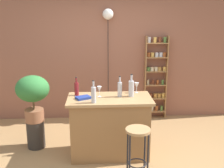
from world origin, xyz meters
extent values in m
plane|color=#A37A4C|center=(0.00, 0.00, 0.00)|extent=(12.00, 12.00, 0.00)
cube|color=#8C5642|center=(0.00, 1.95, 1.40)|extent=(6.40, 0.10, 2.80)
cube|color=olive|center=(0.00, 0.30, 0.45)|extent=(1.17, 0.61, 0.89)
cube|color=#A87F51|center=(0.00, 0.30, 0.91)|extent=(1.27, 0.66, 0.04)
cylinder|color=black|center=(0.22, -0.52, 0.35)|extent=(0.02, 0.02, 0.69)
cylinder|color=black|center=(0.45, -0.52, 0.35)|extent=(0.02, 0.02, 0.69)
cylinder|color=black|center=(0.22, -0.28, 0.35)|extent=(0.02, 0.02, 0.69)
cylinder|color=black|center=(0.45, -0.28, 0.35)|extent=(0.02, 0.02, 0.69)
torus|color=black|center=(0.33, -0.40, 0.23)|extent=(0.25, 0.25, 0.02)
cylinder|color=#A87F51|center=(0.33, -0.40, 0.71)|extent=(0.33, 0.33, 0.03)
cube|color=#9E7042|center=(0.80, 1.81, 0.86)|extent=(0.02, 0.14, 1.73)
cube|color=#9E7042|center=(1.25, 1.81, 0.86)|extent=(0.02, 0.14, 1.73)
cube|color=#9E7042|center=(1.02, 1.81, 0.14)|extent=(0.42, 0.14, 0.02)
cylinder|color=brown|center=(0.86, 1.82, 0.21)|extent=(0.06, 0.06, 0.11)
cylinder|color=beige|center=(0.98, 1.80, 0.21)|extent=(0.06, 0.06, 0.11)
cylinder|color=#994C23|center=(1.07, 1.80, 0.21)|extent=(0.06, 0.06, 0.11)
cylinder|color=#4C7033|center=(1.18, 1.81, 0.21)|extent=(0.06, 0.06, 0.11)
cube|color=#9E7042|center=(1.02, 1.81, 0.43)|extent=(0.42, 0.14, 0.02)
cylinder|color=brown|center=(0.86, 1.81, 0.49)|extent=(0.07, 0.07, 0.09)
cylinder|color=brown|center=(0.93, 1.81, 0.49)|extent=(0.07, 0.07, 0.09)
cylinder|color=#AD7A38|center=(1.03, 1.81, 0.49)|extent=(0.07, 0.07, 0.09)
cylinder|color=#AD7A38|center=(1.11, 1.81, 0.49)|extent=(0.07, 0.07, 0.09)
cylinder|color=gold|center=(1.20, 1.82, 0.49)|extent=(0.07, 0.07, 0.09)
cube|color=#9E7042|center=(1.02, 1.81, 0.72)|extent=(0.42, 0.14, 0.02)
cylinder|color=beige|center=(0.87, 1.82, 0.78)|extent=(0.05, 0.05, 0.10)
cylinder|color=brown|center=(0.98, 1.82, 0.78)|extent=(0.05, 0.05, 0.10)
cylinder|color=#994C23|center=(1.07, 1.81, 0.78)|extent=(0.05, 0.05, 0.10)
cylinder|color=#4C7033|center=(1.17, 1.81, 0.78)|extent=(0.05, 0.05, 0.10)
cube|color=#9E7042|center=(1.02, 1.81, 1.01)|extent=(0.42, 0.14, 0.02)
cylinder|color=#4C7033|center=(0.86, 1.81, 1.06)|extent=(0.07, 0.07, 0.08)
cylinder|color=beige|center=(0.94, 1.80, 1.06)|extent=(0.07, 0.07, 0.08)
cylinder|color=beige|center=(1.03, 1.81, 1.06)|extent=(0.07, 0.07, 0.08)
cylinder|color=#AD7A38|center=(1.10, 1.81, 1.06)|extent=(0.07, 0.07, 0.08)
cylinder|color=gold|center=(1.20, 1.82, 1.06)|extent=(0.07, 0.07, 0.08)
cube|color=#9E7042|center=(1.02, 1.81, 1.30)|extent=(0.42, 0.14, 0.02)
cylinder|color=#994C23|center=(0.86, 1.82, 1.35)|extent=(0.07, 0.07, 0.09)
cylinder|color=gold|center=(0.94, 1.80, 1.35)|extent=(0.07, 0.07, 0.09)
cylinder|color=silver|center=(1.03, 1.81, 1.35)|extent=(0.07, 0.07, 0.09)
cylinder|color=silver|center=(1.11, 1.81, 1.35)|extent=(0.07, 0.07, 0.09)
cylinder|color=#994C23|center=(1.18, 1.81, 1.35)|extent=(0.07, 0.07, 0.09)
cube|color=#9E7042|center=(1.02, 1.81, 1.59)|extent=(0.42, 0.14, 0.02)
cylinder|color=silver|center=(0.86, 1.81, 1.65)|extent=(0.06, 0.06, 0.11)
cylinder|color=gold|center=(0.98, 1.80, 1.65)|extent=(0.06, 0.06, 0.11)
cylinder|color=brown|center=(1.08, 1.81, 1.65)|extent=(0.06, 0.06, 0.11)
cylinder|color=#4C7033|center=(1.18, 1.80, 1.65)|extent=(0.06, 0.06, 0.11)
cylinder|color=#2D2823|center=(-1.21, 0.60, 0.23)|extent=(0.29, 0.29, 0.46)
cylinder|color=#935B3D|center=(-1.21, 0.60, 0.56)|extent=(0.30, 0.30, 0.20)
cylinder|color=brown|center=(-1.21, 0.60, 0.75)|extent=(0.03, 0.03, 0.16)
ellipsoid|color=#2D7033|center=(-1.21, 0.60, 1.01)|extent=(0.53, 0.48, 0.43)
cylinder|color=#B2B2B7|center=(0.16, 0.35, 1.05)|extent=(0.07, 0.07, 0.22)
cylinder|color=#B2B2B7|center=(0.16, 0.35, 1.20)|extent=(0.03, 0.03, 0.09)
cylinder|color=black|center=(0.16, 0.35, 1.25)|extent=(0.03, 0.03, 0.01)
cylinder|color=#B2B2B7|center=(-0.24, 0.08, 1.05)|extent=(0.07, 0.07, 0.23)
cylinder|color=#B2B2B7|center=(-0.24, 0.08, 1.21)|extent=(0.03, 0.03, 0.09)
cylinder|color=black|center=(-0.24, 0.08, 1.26)|extent=(0.03, 0.03, 0.01)
cylinder|color=maroon|center=(-0.50, 0.45, 1.03)|extent=(0.07, 0.07, 0.20)
cylinder|color=maroon|center=(-0.50, 0.45, 1.17)|extent=(0.03, 0.03, 0.08)
cylinder|color=black|center=(-0.50, 0.45, 1.22)|extent=(0.03, 0.03, 0.01)
cylinder|color=#B2B2B7|center=(0.33, 0.35, 1.06)|extent=(0.08, 0.08, 0.24)
cylinder|color=#B2B2B7|center=(0.33, 0.35, 1.22)|extent=(0.03, 0.03, 0.09)
cylinder|color=black|center=(0.33, 0.35, 1.28)|extent=(0.03, 0.03, 0.01)
cylinder|color=silver|center=(-0.15, 0.36, 0.94)|extent=(0.06, 0.06, 0.00)
cylinder|color=silver|center=(-0.15, 0.36, 0.98)|extent=(0.01, 0.01, 0.07)
cone|color=silver|center=(-0.15, 0.36, 1.06)|extent=(0.07, 0.07, 0.08)
cylinder|color=silver|center=(0.44, 0.55, 0.94)|extent=(0.06, 0.06, 0.00)
cylinder|color=silver|center=(0.44, 0.55, 0.98)|extent=(0.01, 0.01, 0.07)
cone|color=silver|center=(0.44, 0.55, 1.06)|extent=(0.07, 0.07, 0.08)
cube|color=navy|center=(-0.40, 0.27, 0.95)|extent=(0.26, 0.23, 0.03)
cylinder|color=black|center=(0.04, 1.84, 1.07)|extent=(0.01, 0.01, 2.15)
sphere|color=white|center=(0.04, 1.84, 2.15)|extent=(0.21, 0.21, 0.21)
camera|label=1|loc=(-0.19, -3.67, 2.19)|focal=44.26mm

